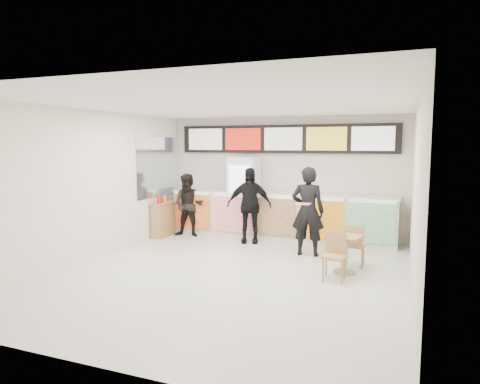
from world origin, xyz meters
The scene contains 15 objects.
floor centered at (0.00, 0.00, 0.00)m, with size 7.00×7.00×0.00m, color beige.
ceiling centered at (0.00, 0.00, 3.00)m, with size 7.00×7.00×0.00m, color white.
wall_back centered at (0.00, 3.50, 1.50)m, with size 6.00×6.00×0.00m, color silver.
wall_left centered at (-3.00, 0.00, 1.50)m, with size 7.00×7.00×0.00m, color silver.
wall_right centered at (3.00, 0.00, 1.50)m, with size 7.00×7.00×0.00m, color silver.
service_counter centered at (0.00, 3.09, 0.57)m, with size 5.56×0.77×1.14m.
menu_board centered at (0.00, 3.41, 2.45)m, with size 5.50×0.14×0.70m.
drinks_fridge centered at (-0.93, 3.11, 1.00)m, with size 0.70×0.67×2.00m.
mirror_panel centered at (-2.99, 2.45, 1.75)m, with size 0.01×2.00×1.50m, color #B2B7BF.
customer_main centered at (0.98, 1.78, 0.93)m, with size 0.68×0.45×1.87m, color black.
customer_left centered at (-2.21, 2.55, 0.79)m, with size 0.77×0.60×1.58m, color black.
customer_mid centered at (-0.56, 2.46, 0.89)m, with size 1.04×0.43×1.78m, color black.
pizza_slice centered at (0.98, 1.33, 1.16)m, with size 0.36×0.36×0.02m.
cafe_table centered at (1.88, 0.79, 0.48)m, with size 0.70×1.46×0.82m.
condiment_ledge centered at (-2.82, 2.31, 0.44)m, with size 0.31×0.77×1.02m.
Camera 1 is at (2.83, -6.92, 2.32)m, focal length 32.00 mm.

